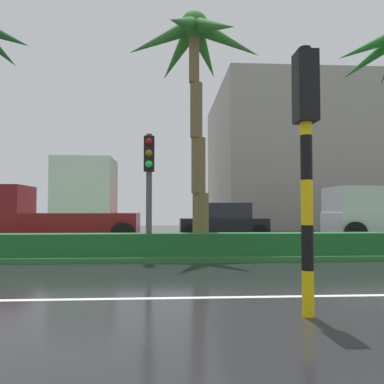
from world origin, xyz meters
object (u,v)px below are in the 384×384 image
object	(u,v)px
traffic_signal_median_right	(149,172)
traffic_signal_foreground	(305,130)
box_truck_lead	(61,206)
car_in_traffic_third	(224,221)
palm_tree_centre	(195,63)

from	to	relation	value
traffic_signal_median_right	traffic_signal_foreground	size ratio (longest dim) A/B	0.92
traffic_signal_median_right	box_truck_lead	xyz separation A→B (m)	(-3.81, 5.51, -0.90)
traffic_signal_foreground	car_in_traffic_third	bearing A→B (deg)	-93.75
car_in_traffic_third	traffic_signal_foreground	bearing A→B (deg)	86.25
traffic_signal_foreground	box_truck_lead	size ratio (longest dim) A/B	0.57
box_truck_lead	car_in_traffic_third	bearing A→B (deg)	-155.59
traffic_signal_median_right	box_truck_lead	size ratio (longest dim) A/B	0.52
palm_tree_centre	traffic_signal_foreground	xyz separation A→B (m)	(0.99, -7.34, -3.65)
traffic_signal_foreground	car_in_traffic_third	xyz separation A→B (m)	(0.94, 14.36, -1.67)
traffic_signal_median_right	car_in_traffic_third	distance (m)	9.50
traffic_signal_foreground	car_in_traffic_third	distance (m)	14.49
palm_tree_centre	traffic_signal_median_right	size ratio (longest dim) A/B	2.31
traffic_signal_median_right	box_truck_lead	bearing A→B (deg)	124.68
palm_tree_centre	box_truck_lead	xyz separation A→B (m)	(-5.20, 3.78, -4.60)
traffic_signal_median_right	car_in_traffic_third	world-z (taller)	traffic_signal_median_right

